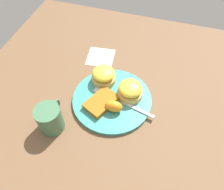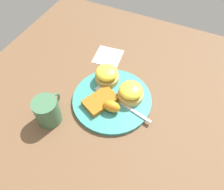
{
  "view_description": "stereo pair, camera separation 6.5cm",
  "coord_description": "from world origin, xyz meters",
  "px_view_note": "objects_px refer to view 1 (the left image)",
  "views": [
    {
      "loc": [
        -0.44,
        -0.13,
        0.65
      ],
      "look_at": [
        0.0,
        0.0,
        0.03
      ],
      "focal_mm": 35.0,
      "sensor_mm": 36.0,
      "label": 1
    },
    {
      "loc": [
        -0.42,
        -0.19,
        0.65
      ],
      "look_at": [
        0.0,
        0.0,
        0.03
      ],
      "focal_mm": 35.0,
      "sensor_mm": 36.0,
      "label": 2
    }
  ],
  "objects_px": {
    "hashbrown_patty": "(101,102)",
    "sandwich_benedict_right": "(104,75)",
    "orange_wedge": "(114,106)",
    "cup": "(50,119)",
    "fork": "(119,101)",
    "sandwich_benedict_left": "(130,90)"
  },
  "relations": [
    {
      "from": "fork",
      "to": "sandwich_benedict_left",
      "type": "bearing_deg",
      "value": -39.34
    },
    {
      "from": "hashbrown_patty",
      "to": "sandwich_benedict_right",
      "type": "bearing_deg",
      "value": 13.71
    },
    {
      "from": "sandwich_benedict_right",
      "to": "fork",
      "type": "distance_m",
      "value": 0.11
    },
    {
      "from": "sandwich_benedict_left",
      "to": "cup",
      "type": "distance_m",
      "value": 0.29
    },
    {
      "from": "hashbrown_patty",
      "to": "orange_wedge",
      "type": "distance_m",
      "value": 0.05
    },
    {
      "from": "sandwich_benedict_right",
      "to": "fork",
      "type": "height_order",
      "value": "sandwich_benedict_right"
    },
    {
      "from": "hashbrown_patty",
      "to": "orange_wedge",
      "type": "relative_size",
      "value": 1.92
    },
    {
      "from": "sandwich_benedict_left",
      "to": "fork",
      "type": "xyz_separation_m",
      "value": [
        -0.04,
        0.03,
        -0.03
      ]
    },
    {
      "from": "orange_wedge",
      "to": "cup",
      "type": "relative_size",
      "value": 0.53
    },
    {
      "from": "hashbrown_patty",
      "to": "cup",
      "type": "xyz_separation_m",
      "value": [
        -0.12,
        0.13,
        0.02
      ]
    },
    {
      "from": "fork",
      "to": "cup",
      "type": "xyz_separation_m",
      "value": [
        -0.15,
        0.18,
        0.03
      ]
    },
    {
      "from": "sandwich_benedict_left",
      "to": "hashbrown_patty",
      "type": "relative_size",
      "value": 0.78
    },
    {
      "from": "sandwich_benedict_left",
      "to": "fork",
      "type": "height_order",
      "value": "sandwich_benedict_left"
    },
    {
      "from": "sandwich_benedict_left",
      "to": "sandwich_benedict_right",
      "type": "relative_size",
      "value": 1.0
    },
    {
      "from": "orange_wedge",
      "to": "cup",
      "type": "distance_m",
      "value": 0.21
    },
    {
      "from": "sandwich_benedict_left",
      "to": "sandwich_benedict_right",
      "type": "xyz_separation_m",
      "value": [
        0.04,
        0.11,
        0.0
      ]
    },
    {
      "from": "hashbrown_patty",
      "to": "orange_wedge",
      "type": "height_order",
      "value": "orange_wedge"
    },
    {
      "from": "orange_wedge",
      "to": "fork",
      "type": "distance_m",
      "value": 0.05
    },
    {
      "from": "sandwich_benedict_right",
      "to": "hashbrown_patty",
      "type": "bearing_deg",
      "value": -166.29
    },
    {
      "from": "sandwich_benedict_right",
      "to": "cup",
      "type": "xyz_separation_m",
      "value": [
        -0.23,
        0.1,
        0.01
      ]
    },
    {
      "from": "sandwich_benedict_right",
      "to": "fork",
      "type": "bearing_deg",
      "value": -132.62
    },
    {
      "from": "cup",
      "to": "fork",
      "type": "bearing_deg",
      "value": -50.21
    }
  ]
}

